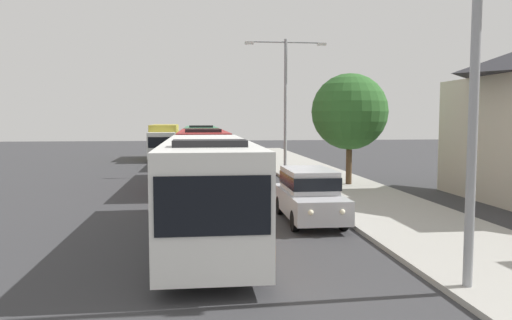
# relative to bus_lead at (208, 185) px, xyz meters

# --- Properties ---
(bus_lead) EXTENTS (2.58, 10.93, 3.21)m
(bus_lead) POSITION_rel_bus_lead_xyz_m (0.00, 0.00, 0.00)
(bus_lead) COLOR silver
(bus_lead) RESTS_ON ground_plane
(bus_second_in_line) EXTENTS (2.58, 11.49, 3.21)m
(bus_second_in_line) POSITION_rel_bus_lead_xyz_m (0.00, 12.78, 0.00)
(bus_second_in_line) COLOR maroon
(bus_second_in_line) RESTS_ON ground_plane
(bus_middle) EXTENTS (2.58, 12.05, 3.21)m
(bus_middle) POSITION_rel_bus_lead_xyz_m (0.00, 26.07, 0.00)
(bus_middle) COLOR #33724C
(bus_middle) RESTS_ON ground_plane
(white_suv) EXTENTS (1.86, 4.94, 1.90)m
(white_suv) POSITION_rel_bus_lead_xyz_m (3.70, 2.38, -0.66)
(white_suv) COLOR #B7B7BC
(white_suv) RESTS_ON ground_plane
(box_truck_oncoming) EXTENTS (2.35, 8.41, 3.15)m
(box_truck_oncoming) POSITION_rel_bus_lead_xyz_m (-3.30, 31.12, 0.03)
(box_truck_oncoming) COLOR white
(box_truck_oncoming) RESTS_ON ground_plane
(streetlamp_near) EXTENTS (6.46, 0.28, 8.77)m
(streetlamp_near) POSITION_rel_bus_lead_xyz_m (5.40, -5.38, 3.83)
(streetlamp_near) COLOR gray
(streetlamp_near) RESTS_ON sidewalk
(streetlamp_mid) EXTENTS (5.28, 0.28, 8.65)m
(streetlamp_mid) POSITION_rel_bus_lead_xyz_m (5.40, 16.92, 3.68)
(streetlamp_mid) COLOR gray
(streetlamp_mid) RESTS_ON sidewalk
(roadside_tree) EXTENTS (4.12, 4.12, 6.01)m
(roadside_tree) POSITION_rel_bus_lead_xyz_m (7.91, 11.20, 2.39)
(roadside_tree) COLOR #4C3823
(roadside_tree) RESTS_ON sidewalk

